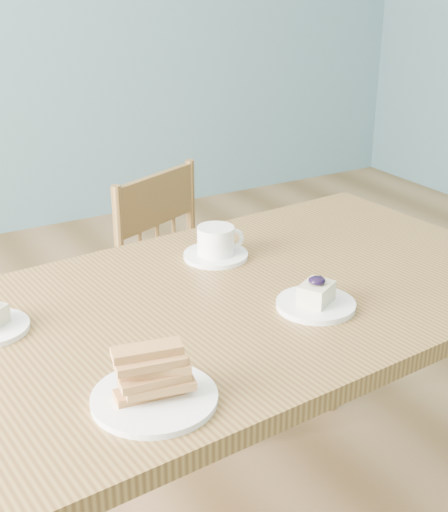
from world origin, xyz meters
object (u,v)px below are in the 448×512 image
at_px(dining_chair, 188,301).
at_px(biscotti_plate, 154,385).
at_px(cheesecake_plate_near, 316,300).
at_px(dining_table, 238,323).
at_px(coffee_cup, 216,245).

relative_size(dining_chair, biscotti_plate, 3.84).
xyz_separation_m(dining_chair, cheesecake_plate_near, (-0.08, -0.75, 0.35)).
bearing_deg(biscotti_plate, dining_table, 39.85).
bearing_deg(dining_chair, coffee_cup, -130.73).
distance_m(dining_chair, coffee_cup, 0.56).
bearing_deg(cheesecake_plate_near, coffee_cup, 98.27).
xyz_separation_m(dining_chair, biscotti_plate, (-0.52, -0.89, 0.36)).
relative_size(coffee_cup, biscotti_plate, 0.74).
xyz_separation_m(dining_table, dining_chair, (0.18, 0.61, -0.25)).
height_order(cheesecake_plate_near, biscotti_plate, biscotti_plate).
distance_m(dining_table, cheesecake_plate_near, 0.20).
bearing_deg(coffee_cup, dining_table, -89.34).
xyz_separation_m(dining_table, coffee_cup, (0.06, 0.20, 0.11)).
bearing_deg(coffee_cup, cheesecake_plate_near, -65.06).
height_order(coffee_cup, biscotti_plate, biscotti_plate).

